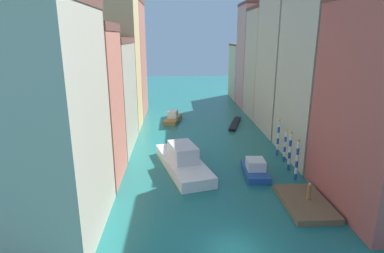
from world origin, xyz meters
name	(u,v)px	position (x,y,z in m)	size (l,w,h in m)	color
ground_plane	(203,140)	(0.00, 24.50, 0.00)	(154.00, 154.00, 0.00)	#1E6B66
building_left_0	(48,123)	(-12.83, 3.17, 8.62)	(6.57, 10.59, 17.20)	#BCB299
building_left_1	(85,105)	(-12.83, 12.54, 7.84)	(6.57, 7.41, 15.65)	#C6705B
building_left_2	(106,95)	(-12.83, 22.39, 7.16)	(6.57, 11.82, 14.29)	#BCB299
building_left_3	(118,63)	(-12.83, 32.25, 10.44)	(6.57, 7.25, 20.84)	#DBB77A
building_left_4	(126,59)	(-12.83, 41.45, 10.42)	(6.57, 10.73, 20.81)	#C6705B
building_right_0	(383,106)	(12.83, 5.52, 8.95)	(6.57, 12.23, 17.88)	#B25147
building_right_1	(320,65)	(12.83, 17.51, 11.19)	(6.57, 11.35, 22.35)	#BCB299
building_right_2	(286,65)	(12.83, 28.95, 10.30)	(6.57, 10.80, 20.57)	#BCB299
building_right_3	(267,63)	(12.83, 38.94, 9.72)	(6.57, 9.21, 19.41)	#BCB299
building_right_4	(255,56)	(12.83, 47.98, 10.49)	(6.57, 8.50, 20.95)	tan
building_right_5	(245,71)	(12.83, 57.05, 6.38)	(6.57, 9.28, 12.74)	beige
waterfront_dock	(305,203)	(7.41, 5.78, 0.26)	(3.79, 6.44, 0.52)	brown
person_on_dock	(309,192)	(7.71, 5.95, 1.27)	(0.36, 0.36, 1.60)	olive
mooring_pole_0	(297,159)	(8.46, 10.99, 2.28)	(0.32, 0.32, 4.47)	#1E479E
mooring_pole_1	(290,151)	(8.61, 13.52, 2.31)	(0.32, 0.32, 4.51)	#1E479E
mooring_pole_2	(285,145)	(8.95, 16.03, 2.04)	(0.29, 0.29, 3.99)	#1E479E
mooring_pole_3	(278,137)	(8.80, 18.23, 2.39)	(0.32, 0.32, 4.68)	#1E479E
vaporetto_white	(183,161)	(-3.17, 14.44, 0.98)	(6.57, 12.15, 2.92)	white
gondola_black	(235,124)	(6.12, 32.51, 0.22)	(3.48, 8.19, 0.43)	black
motorboat_0	(173,118)	(-4.37, 35.48, 0.64)	(3.35, 6.63, 1.90)	olive
motorboat_1	(255,169)	(4.58, 12.44, 0.65)	(2.59, 5.24, 1.77)	#234C93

